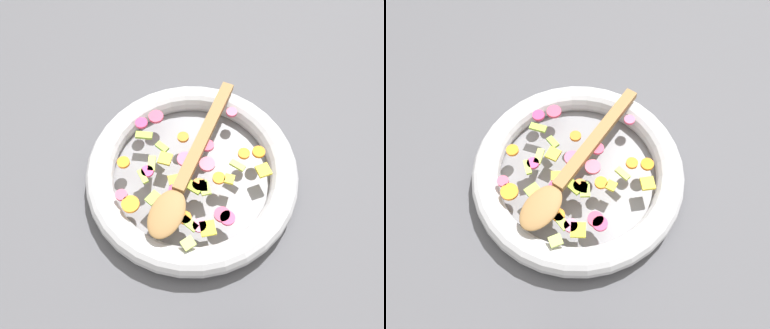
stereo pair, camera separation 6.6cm
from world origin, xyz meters
The scene contains 4 objects.
ground_plane centered at (0.00, 0.00, 0.00)m, with size 4.00×4.00×0.00m, color #4C4C51.
skillet centered at (0.00, 0.00, 0.02)m, with size 0.39×0.39×0.05m.
chopped_vegetables centered at (0.02, -0.01, 0.05)m, with size 0.29×0.28×0.01m.
wooden_spoon centered at (0.02, -0.01, 0.06)m, with size 0.29×0.24×0.01m.
Camera 2 is at (0.32, -0.03, 0.63)m, focal length 35.00 mm.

